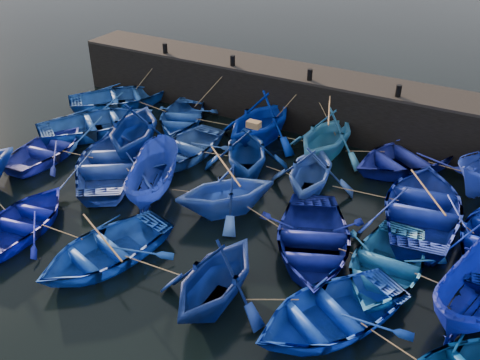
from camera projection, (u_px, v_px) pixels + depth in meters
The scene contains 31 objects.
ground at pixel (194, 239), 18.27m from camera, with size 120.00×120.00×0.00m, color black.
quay_wall at pixel (315, 102), 25.47m from camera, with size 26.00×2.50×2.50m, color black.
quay_top at pixel (317, 75), 24.80m from camera, with size 26.00×2.50×0.12m, color black.
bollard_0 at pixel (165, 48), 27.33m from camera, with size 0.24×0.24×0.50m, color black.
bollard_1 at pixel (233, 61), 25.65m from camera, with size 0.24×0.24×0.50m, color black.
bollard_2 at pixel (310, 75), 23.97m from camera, with size 0.24×0.24×0.50m, color black.
bollard_3 at pixel (398, 91), 22.29m from camera, with size 0.24×0.24×0.50m, color black.
boat_0 at pixel (121, 97), 27.81m from camera, with size 3.72×5.20×1.08m, color #1A4A9B.
boat_1 at pixel (181, 117), 25.86m from camera, with size 3.15×4.40×0.91m, color #1E4AA9.
boat_2 at pixel (261, 119), 23.89m from camera, with size 3.94×4.57×2.41m, color #0022A5.
boat_3 at pixel (327, 135), 22.74m from camera, with size 3.62×4.20×2.21m, color #3380C8.
boat_4 at pixel (406, 157), 22.21m from camera, with size 3.70×5.17×1.07m, color navy.
boat_6 at pixel (98, 123), 25.07m from camera, with size 3.87×5.41×1.12m, color #1C4995.
boat_7 at pixel (134, 128), 23.05m from camera, with size 3.97×4.61×2.43m, color navy.
boat_8 at pixel (183, 148), 23.01m from camera, with size 3.25×4.54×0.94m, color #2D56A8.
boat_9 at pixel (247, 150), 21.63m from camera, with size 3.49×4.05×2.13m, color navy.
boat_10 at pixel (311, 170), 20.34m from camera, with size 3.34×3.87×2.04m, color #2B4E9E.
boat_11 at pixel (424, 206), 18.94m from camera, with size 4.12×5.76×1.19m, color navy.
boat_13 at pixel (48, 148), 23.08m from camera, with size 3.06×4.28×0.89m, color navy.
boat_14 at pixel (110, 163), 21.73m from camera, with size 3.89×5.44×1.13m, color #2948A6.
boat_15 at pixel (152, 177), 20.23m from camera, with size 1.61×4.27×1.65m, color #2038A4.
boat_16 at pixel (226, 190), 19.15m from camera, with size 3.21×3.72×1.96m, color blue.
boat_17 at pixel (312, 241), 17.34m from camera, with size 3.70×5.18×1.07m, color navy.
boat_18 at pixel (385, 266), 16.36m from camera, with size 3.28×4.59×0.95m, color #1C64A8.
boat_21 at pixel (24, 220), 18.50m from camera, with size 3.02×4.23×0.88m, color #0B13A0.
boat_22 at pixel (104, 249), 17.03m from camera, with size 3.31×4.62×0.96m, color blue.
boat_23 at pixel (215, 276), 15.12m from camera, with size 3.38×3.92×2.06m, color navy.
boat_24 at pixel (329, 313), 14.64m from camera, with size 3.41×4.76×0.99m, color blue.
wooden_crate at pixel (254, 124), 20.89m from camera, with size 0.54×0.34×0.27m, color olive.
mooring_ropes at pixel (256, 156), 21.58m from camera, with size 18.35×12.12×2.10m.
loose_oars at pixel (278, 171), 19.05m from camera, with size 10.64×12.16×1.31m.
Camera 1 is at (8.52, -11.97, 11.15)m, focal length 40.00 mm.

